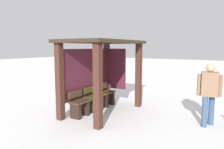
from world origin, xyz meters
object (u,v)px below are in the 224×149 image
at_px(bench_right_inside, 106,97).
at_px(person_walking, 209,90).
at_px(bus_shelter, 100,61).
at_px(bench_center_inside, 94,101).
at_px(bench_left_inside, 80,106).

distance_m(bench_right_inside, person_walking, 3.31).
xyz_separation_m(bus_shelter, person_walking, (0.36, -3.07, -0.64)).
height_order(bench_right_inside, person_walking, person_walking).
xyz_separation_m(bus_shelter, bench_center_inside, (-0.09, 0.17, -1.25)).
distance_m(bench_center_inside, bench_right_inside, 0.70).
bearing_deg(bench_center_inside, bench_right_inside, -0.03).
distance_m(bench_center_inside, person_walking, 3.33).
height_order(bench_left_inside, bench_right_inside, bench_right_inside).
distance_m(bus_shelter, bench_right_inside, 1.40).
bearing_deg(bench_right_inside, person_walking, -94.31).
bearing_deg(bench_left_inside, person_walking, -70.48).
relative_size(bench_left_inside, bench_right_inside, 0.98).
bearing_deg(bench_right_inside, bench_center_inside, 179.97).
relative_size(bench_left_inside, person_walking, 0.47).
height_order(bench_center_inside, bench_right_inside, bench_right_inside).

